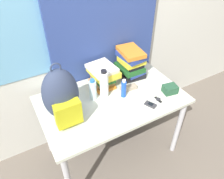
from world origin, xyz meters
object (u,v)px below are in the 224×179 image
object	(u,v)px
sunglasses_case	(129,88)
wristwatch	(158,99)
water_bottle	(93,90)
cell_phone	(151,105)
book_stack_center	(131,63)
camera_pouch	(170,89)
book_stack_left	(103,75)
sports_bottle	(104,84)
backpack	(61,96)
sunscreen_bottle	(124,89)

from	to	relation	value
sunglasses_case	wristwatch	distance (m)	0.29
water_bottle	cell_phone	distance (m)	0.50
book_stack_center	camera_pouch	distance (m)	0.45
book_stack_left	sports_bottle	world-z (taller)	sports_bottle
sunglasses_case	water_bottle	bearing A→B (deg)	172.44
sunglasses_case	camera_pouch	xyz separation A→B (m)	(0.30, -0.22, 0.02)
backpack	cell_phone	size ratio (longest dim) A/B	4.48
sports_bottle	wristwatch	bearing A→B (deg)	-36.15
book_stack_left	cell_phone	bearing A→B (deg)	-64.63
backpack	camera_pouch	distance (m)	0.96
cell_phone	wristwatch	distance (m)	0.10
sports_bottle	sunscreen_bottle	xyz separation A→B (m)	(0.14, -0.09, -0.05)
book_stack_left	sunglasses_case	xyz separation A→B (m)	(0.17, -0.19, -0.09)
water_bottle	sunglasses_case	world-z (taller)	water_bottle
book_stack_left	sports_bottle	distance (m)	0.17
backpack	book_stack_center	world-z (taller)	backpack
sunscreen_bottle	camera_pouch	xyz separation A→B (m)	(0.39, -0.16, -0.05)
sunscreen_bottle	camera_pouch	distance (m)	0.43
book_stack_center	sports_bottle	xyz separation A→B (m)	(-0.37, -0.16, -0.01)
book_stack_center	sports_bottle	distance (m)	0.41
backpack	book_stack_center	distance (m)	0.80
sports_bottle	sunscreen_bottle	world-z (taller)	sports_bottle
book_stack_left	book_stack_center	distance (m)	0.31
water_bottle	sunscreen_bottle	size ratio (longest dim) A/B	1.14
wristwatch	book_stack_center	bearing A→B (deg)	91.33
sunscreen_bottle	sports_bottle	bearing A→B (deg)	148.31
sunscreen_bottle	sunglasses_case	world-z (taller)	sunscreen_bottle
sunglasses_case	wristwatch	size ratio (longest dim) A/B	1.83
backpack	wristwatch	size ratio (longest dim) A/B	5.81
cell_phone	sunscreen_bottle	bearing A→B (deg)	122.66
water_bottle	book_stack_left	bearing A→B (deg)	40.50
backpack	sunscreen_bottle	distance (m)	0.55
sunglasses_case	camera_pouch	bearing A→B (deg)	-35.48
sunglasses_case	cell_phone	bearing A→B (deg)	-80.23
water_bottle	book_stack_center	bearing A→B (deg)	16.95
camera_pouch	wristwatch	distance (m)	0.16
sunglasses_case	backpack	bearing A→B (deg)	-176.25
camera_pouch	sports_bottle	bearing A→B (deg)	155.32
book_stack_left	cell_phone	xyz separation A→B (m)	(0.22, -0.46, -0.10)
backpack	sunglasses_case	bearing A→B (deg)	3.75
book_stack_left	sunglasses_case	bearing A→B (deg)	-47.54
cell_phone	camera_pouch	bearing A→B (deg)	12.43
sports_bottle	camera_pouch	size ratio (longest dim) A/B	2.00
book_stack_left	book_stack_center	xyz separation A→B (m)	(0.31, 0.00, 0.03)
backpack	sports_bottle	size ratio (longest dim) A/B	1.83
camera_pouch	wristwatch	size ratio (longest dim) A/B	1.59
sunscreen_bottle	wristwatch	distance (m)	0.32
sports_bottle	water_bottle	bearing A→B (deg)	172.44
backpack	cell_phone	bearing A→B (deg)	-18.92
sports_bottle	camera_pouch	distance (m)	0.60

